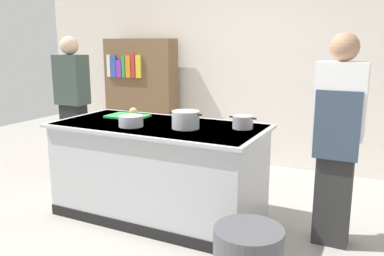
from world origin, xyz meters
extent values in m
plane|color=#9E9991|center=(0.00, 0.00, 0.00)|extent=(10.00, 10.00, 0.00)
cube|color=silver|center=(0.00, 2.10, 1.50)|extent=(6.40, 0.12, 3.00)
cube|color=#B7BABF|center=(0.00, 0.00, 0.45)|extent=(1.90, 0.90, 0.90)
cube|color=#B7BABF|center=(0.00, 0.00, 0.89)|extent=(1.98, 0.98, 0.03)
cube|color=black|center=(0.00, -0.46, 0.05)|extent=(1.90, 0.01, 0.10)
cube|color=green|center=(-0.47, 0.17, 0.91)|extent=(0.40, 0.28, 0.02)
sphere|color=tan|center=(-0.41, 0.19, 0.96)|extent=(0.08, 0.08, 0.08)
cylinder|color=#B7BABF|center=(0.31, -0.04, 0.98)|extent=(0.24, 0.24, 0.16)
cube|color=black|center=(0.17, -0.04, 1.03)|extent=(0.04, 0.02, 0.01)
cube|color=black|center=(0.44, -0.04, 1.03)|extent=(0.04, 0.02, 0.01)
cylinder|color=#99999E|center=(0.76, 0.17, 0.96)|extent=(0.18, 0.18, 0.11)
cube|color=black|center=(0.66, 0.17, 1.00)|extent=(0.04, 0.02, 0.01)
cube|color=black|center=(0.87, 0.17, 1.00)|extent=(0.04, 0.02, 0.01)
cylinder|color=#B7BABF|center=(-0.17, -0.19, 0.95)|extent=(0.22, 0.22, 0.10)
cube|color=#2C2C2C|center=(1.56, 0.17, 0.45)|extent=(0.28, 0.20, 0.90)
cube|color=white|center=(1.56, 0.17, 1.20)|extent=(0.38, 0.24, 0.60)
sphere|color=#A87A5B|center=(1.56, 0.17, 1.61)|extent=(0.22, 0.22, 0.22)
cube|color=#38475B|center=(1.56, 0.04, 1.02)|extent=(0.34, 0.02, 0.54)
cube|color=black|center=(-1.59, 0.60, 0.45)|extent=(0.28, 0.20, 0.90)
cube|color=#37443C|center=(-1.59, 0.60, 1.20)|extent=(0.38, 0.24, 0.60)
sphere|color=#D3AA8C|center=(-1.59, 0.60, 1.61)|extent=(0.22, 0.22, 0.22)
cube|color=brown|center=(-1.38, 1.80, 0.85)|extent=(1.10, 0.28, 1.70)
cube|color=white|center=(-1.83, 1.64, 1.31)|extent=(0.06, 0.03, 0.32)
cube|color=#3351B7|center=(-1.74, 1.64, 1.31)|extent=(0.08, 0.03, 0.31)
cube|color=purple|center=(-1.65, 1.64, 1.27)|extent=(0.08, 0.03, 0.25)
cube|color=green|center=(-1.56, 1.64, 1.30)|extent=(0.05, 0.03, 0.30)
cube|color=orange|center=(-1.48, 1.64, 1.31)|extent=(0.08, 0.03, 0.31)
cube|color=red|center=(-1.40, 1.64, 1.32)|extent=(0.06, 0.03, 0.34)
cube|color=yellow|center=(-1.31, 1.64, 1.31)|extent=(0.08, 0.03, 0.32)
camera|label=1|loc=(1.88, -3.10, 1.64)|focal=37.18mm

